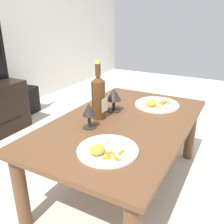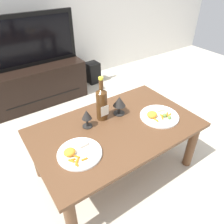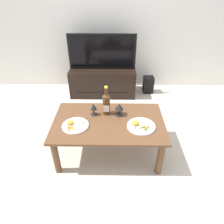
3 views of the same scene
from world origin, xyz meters
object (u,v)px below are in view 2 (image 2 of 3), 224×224
(wine_bottle, at_px, (102,103))
(dinner_plate_left, at_px, (79,153))
(goblet_left, at_px, (87,116))
(dining_table, at_px, (116,135))
(floor_speaker, at_px, (93,73))
(tv_stand, at_px, (37,83))
(tv_screen, at_px, (28,41))
(dinner_plate_right, at_px, (159,116))
(goblet_right, at_px, (119,102))

(wine_bottle, height_order, dinner_plate_left, wine_bottle)
(goblet_left, distance_m, dinner_plate_left, 0.29)
(dining_table, height_order, floor_speaker, dining_table)
(tv_stand, bearing_deg, wine_bottle, -85.04)
(tv_screen, xyz_separation_m, dinner_plate_left, (-0.21, -1.53, -0.27))
(dining_table, xyz_separation_m, dinner_plate_right, (0.34, -0.09, 0.09))
(tv_screen, relative_size, dinner_plate_left, 3.82)
(goblet_right, distance_m, dinner_plate_right, 0.32)
(tv_stand, relative_size, dinner_plate_left, 3.88)
(goblet_right, bearing_deg, wine_bottle, 169.82)
(tv_screen, height_order, floor_speaker, tv_screen)
(dinner_plate_right, bearing_deg, goblet_left, 157.45)
(goblet_right, bearing_deg, floor_speaker, 68.31)
(wine_bottle, height_order, dinner_plate_right, wine_bottle)
(wine_bottle, xyz_separation_m, goblet_right, (0.14, -0.03, -0.03))
(dining_table, xyz_separation_m, tv_screen, (-0.14, 1.44, 0.36))
(floor_speaker, relative_size, dinner_plate_left, 1.03)
(tv_stand, relative_size, goblet_right, 7.20)
(dining_table, relative_size, goblet_left, 8.42)
(dining_table, bearing_deg, goblet_right, 46.98)
(goblet_right, bearing_deg, dining_table, -133.02)
(wine_bottle, xyz_separation_m, goblet_left, (-0.14, -0.03, -0.04))
(dinner_plate_left, bearing_deg, wine_bottle, 36.18)
(dining_table, height_order, dinner_plate_left, dinner_plate_left)
(goblet_left, bearing_deg, goblet_right, 0.00)
(wine_bottle, bearing_deg, dining_table, -79.78)
(wine_bottle, bearing_deg, dinner_plate_left, -143.82)
(goblet_right, bearing_deg, dinner_plate_left, -155.65)
(dinner_plate_right, bearing_deg, dinner_plate_left, 179.93)
(tv_screen, distance_m, goblet_right, 1.36)
(dining_table, relative_size, tv_screen, 1.12)
(dining_table, relative_size, tv_stand, 1.10)
(dinner_plate_left, bearing_deg, tv_screen, 82.21)
(floor_speaker, bearing_deg, tv_screen, 179.88)
(goblet_left, bearing_deg, wine_bottle, 10.18)
(dinner_plate_right, bearing_deg, tv_screen, 107.35)
(tv_screen, height_order, goblet_left, tv_screen)
(tv_stand, bearing_deg, dinner_plate_right, -72.67)
(tv_stand, bearing_deg, goblet_right, -79.10)
(floor_speaker, bearing_deg, dinner_plate_right, -104.48)
(tv_screen, height_order, dinner_plate_left, tv_screen)
(floor_speaker, bearing_deg, wine_bottle, -120.16)
(tv_screen, bearing_deg, goblet_left, -91.28)
(tv_screen, xyz_separation_m, goblet_left, (-0.03, -1.32, -0.19))
(wine_bottle, distance_m, dinner_plate_left, 0.42)
(goblet_right, distance_m, dinner_plate_left, 0.52)
(dinner_plate_right, bearing_deg, floor_speaker, 78.58)
(tv_stand, xyz_separation_m, dinner_plate_left, (-0.21, -1.53, 0.23))
(tv_screen, xyz_separation_m, wine_bottle, (0.11, -1.29, -0.15))
(tv_stand, distance_m, goblet_right, 1.39)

